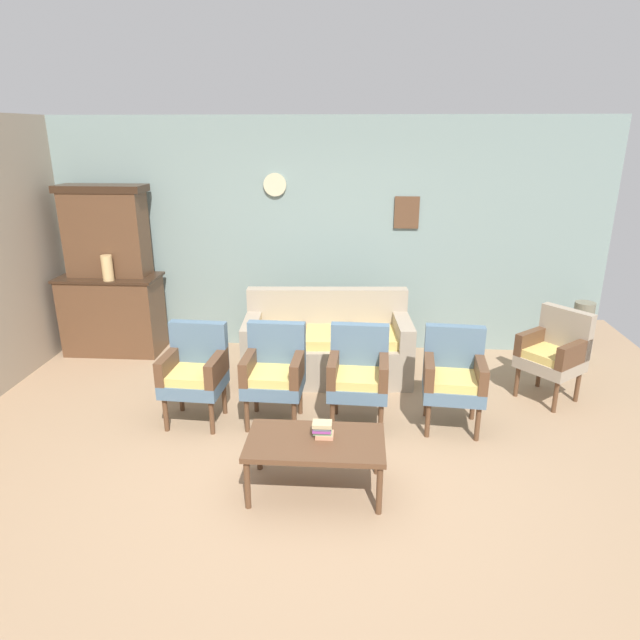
{
  "coord_description": "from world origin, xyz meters",
  "views": [
    {
      "loc": [
        0.35,
        -3.83,
        2.53
      ],
      "look_at": [
        0.02,
        1.09,
        0.85
      ],
      "focal_mm": 31.19,
      "sensor_mm": 36.0,
      "label": 1
    }
  ],
  "objects_px": {
    "armchair_by_doorway": "(274,370)",
    "book_stack_on_table": "(323,430)",
    "armchair_row_middle": "(195,369)",
    "armchair_near_cabinet": "(358,372)",
    "floral_couch": "(327,347)",
    "armchair_near_couch_end": "(454,374)",
    "wingback_chair_by_fireplace": "(554,351)",
    "floor_vase_by_wall": "(580,335)",
    "side_cabinet": "(113,314)",
    "coffee_table": "(315,445)",
    "vase_on_cabinet": "(107,268)"
  },
  "relations": [
    {
      "from": "side_cabinet",
      "to": "floral_couch",
      "type": "height_order",
      "value": "side_cabinet"
    },
    {
      "from": "book_stack_on_table",
      "to": "armchair_by_doorway",
      "type": "bearing_deg",
      "value": 116.81
    },
    {
      "from": "wingback_chair_by_fireplace",
      "to": "book_stack_on_table",
      "type": "xyz_separation_m",
      "value": [
        -2.16,
        -1.63,
        -0.02
      ]
    },
    {
      "from": "vase_on_cabinet",
      "to": "floor_vase_by_wall",
      "type": "relative_size",
      "value": 0.38
    },
    {
      "from": "armchair_by_doorway",
      "to": "armchair_near_couch_end",
      "type": "distance_m",
      "value": 1.59
    },
    {
      "from": "floor_vase_by_wall",
      "to": "armchair_by_doorway",
      "type": "bearing_deg",
      "value": -155.71
    },
    {
      "from": "armchair_near_couch_end",
      "to": "armchair_row_middle",
      "type": "bearing_deg",
      "value": -178.72
    },
    {
      "from": "floral_couch",
      "to": "armchair_row_middle",
      "type": "height_order",
      "value": "same"
    },
    {
      "from": "armchair_near_cabinet",
      "to": "book_stack_on_table",
      "type": "relative_size",
      "value": 5.92
    },
    {
      "from": "side_cabinet",
      "to": "book_stack_on_table",
      "type": "bearing_deg",
      "value": -43.69
    },
    {
      "from": "armchair_by_doorway",
      "to": "book_stack_on_table",
      "type": "bearing_deg",
      "value": -63.19
    },
    {
      "from": "vase_on_cabinet",
      "to": "armchair_row_middle",
      "type": "distance_m",
      "value": 2.04
    },
    {
      "from": "armchair_row_middle",
      "to": "book_stack_on_table",
      "type": "height_order",
      "value": "armchair_row_middle"
    },
    {
      "from": "book_stack_on_table",
      "to": "armchair_near_cabinet",
      "type": "bearing_deg",
      "value": 75.57
    },
    {
      "from": "armchair_row_middle",
      "to": "armchair_by_doorway",
      "type": "bearing_deg",
      "value": 3.06
    },
    {
      "from": "side_cabinet",
      "to": "floor_vase_by_wall",
      "type": "bearing_deg",
      "value": -1.07
    },
    {
      "from": "armchair_by_doorway",
      "to": "wingback_chair_by_fireplace",
      "type": "distance_m",
      "value": 2.73
    },
    {
      "from": "armchair_by_doorway",
      "to": "side_cabinet",
      "type": "bearing_deg",
      "value": 144.3
    },
    {
      "from": "side_cabinet",
      "to": "wingback_chair_by_fireplace",
      "type": "relative_size",
      "value": 1.28
    },
    {
      "from": "armchair_row_middle",
      "to": "armchair_near_cabinet",
      "type": "distance_m",
      "value": 1.47
    },
    {
      "from": "armchair_near_couch_end",
      "to": "wingback_chair_by_fireplace",
      "type": "distance_m",
      "value": 1.24
    },
    {
      "from": "armchair_near_cabinet",
      "to": "book_stack_on_table",
      "type": "bearing_deg",
      "value": -104.43
    },
    {
      "from": "armchair_near_cabinet",
      "to": "wingback_chair_by_fireplace",
      "type": "relative_size",
      "value": 1.0
    },
    {
      "from": "side_cabinet",
      "to": "armchair_near_cabinet",
      "type": "relative_size",
      "value": 1.28
    },
    {
      "from": "vase_on_cabinet",
      "to": "armchair_by_doorway",
      "type": "xyz_separation_m",
      "value": [
        2.08,
        -1.37,
        -0.57
      ]
    },
    {
      "from": "book_stack_on_table",
      "to": "floor_vase_by_wall",
      "type": "height_order",
      "value": "floor_vase_by_wall"
    },
    {
      "from": "side_cabinet",
      "to": "armchair_by_doorway",
      "type": "bearing_deg",
      "value": -35.7
    },
    {
      "from": "armchair_near_couch_end",
      "to": "book_stack_on_table",
      "type": "relative_size",
      "value": 5.92
    },
    {
      "from": "armchair_near_cabinet",
      "to": "coffee_table",
      "type": "height_order",
      "value": "armchair_near_cabinet"
    },
    {
      "from": "armchair_row_middle",
      "to": "coffee_table",
      "type": "height_order",
      "value": "armchair_row_middle"
    },
    {
      "from": "floral_couch",
      "to": "armchair_by_doorway",
      "type": "xyz_separation_m",
      "value": [
        -0.42,
        -1.03,
        0.17
      ]
    },
    {
      "from": "floor_vase_by_wall",
      "to": "side_cabinet",
      "type": "bearing_deg",
      "value": 178.93
    },
    {
      "from": "armchair_row_middle",
      "to": "coffee_table",
      "type": "xyz_separation_m",
      "value": [
        1.16,
        -0.99,
        -0.12
      ]
    },
    {
      "from": "floor_vase_by_wall",
      "to": "armchair_near_couch_end",
      "type": "bearing_deg",
      "value": -138.55
    },
    {
      "from": "vase_on_cabinet",
      "to": "book_stack_on_table",
      "type": "bearing_deg",
      "value": -42.52
    },
    {
      "from": "armchair_row_middle",
      "to": "floor_vase_by_wall",
      "type": "height_order",
      "value": "armchair_row_middle"
    },
    {
      "from": "armchair_by_doorway",
      "to": "floor_vase_by_wall",
      "type": "relative_size",
      "value": 1.19
    },
    {
      "from": "armchair_by_doorway",
      "to": "armchair_near_cabinet",
      "type": "bearing_deg",
      "value": 0.06
    },
    {
      "from": "book_stack_on_table",
      "to": "vase_on_cabinet",
      "type": "bearing_deg",
      "value": 137.48
    },
    {
      "from": "vase_on_cabinet",
      "to": "floral_couch",
      "type": "distance_m",
      "value": 2.63
    },
    {
      "from": "floral_couch",
      "to": "armchair_near_couch_end",
      "type": "bearing_deg",
      "value": -41.06
    },
    {
      "from": "side_cabinet",
      "to": "book_stack_on_table",
      "type": "distance_m",
      "value": 3.68
    },
    {
      "from": "armchair_row_middle",
      "to": "wingback_chair_by_fireplace",
      "type": "height_order",
      "value": "same"
    },
    {
      "from": "wingback_chair_by_fireplace",
      "to": "coffee_table",
      "type": "relative_size",
      "value": 0.9
    },
    {
      "from": "floral_couch",
      "to": "book_stack_on_table",
      "type": "xyz_separation_m",
      "value": [
        0.08,
        -2.02,
        0.15
      ]
    },
    {
      "from": "armchair_near_cabinet",
      "to": "wingback_chair_by_fireplace",
      "type": "height_order",
      "value": "same"
    },
    {
      "from": "armchair_near_cabinet",
      "to": "floral_couch",
      "type": "bearing_deg",
      "value": 107.98
    },
    {
      "from": "armchair_by_doorway",
      "to": "armchair_row_middle",
      "type": "bearing_deg",
      "value": -176.94
    },
    {
      "from": "armchair_near_cabinet",
      "to": "armchair_near_couch_end",
      "type": "distance_m",
      "value": 0.84
    },
    {
      "from": "floral_couch",
      "to": "floor_vase_by_wall",
      "type": "relative_size",
      "value": 2.38
    }
  ]
}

